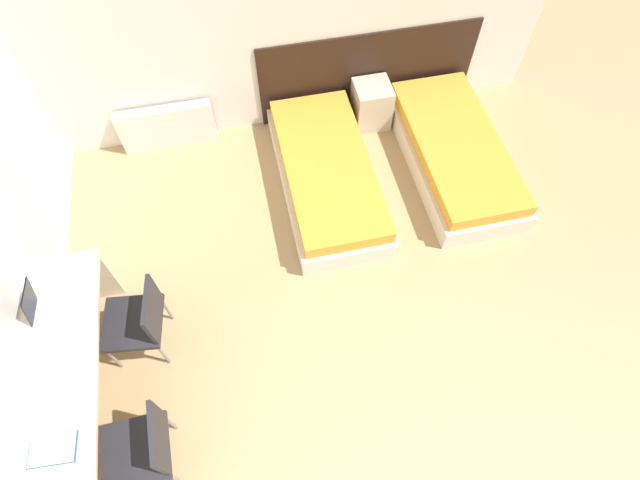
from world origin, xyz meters
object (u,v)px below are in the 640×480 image
at_px(laptop, 49,307).
at_px(nightstand, 371,104).
at_px(chair_near_laptop, 139,320).
at_px(bed_near_window, 327,174).
at_px(bed_near_door, 454,153).
at_px(chair_near_notebook, 143,448).

bearing_deg(laptop, nightstand, 38.43).
bearing_deg(chair_near_laptop, bed_near_window, 43.37).
distance_m(bed_near_door, chair_near_laptop, 3.48).
relative_size(bed_near_door, chair_near_laptop, 2.40).
height_order(chair_near_laptop, laptop, laptop).
xyz_separation_m(chair_near_notebook, laptop, (-0.54, 1.04, 0.34)).
distance_m(bed_near_door, chair_near_notebook, 3.96).
distance_m(nightstand, chair_near_notebook, 4.01).
xyz_separation_m(chair_near_laptop, chair_near_notebook, (0.00, -0.97, 0.00)).
bearing_deg(chair_near_notebook, bed_near_window, 49.84).
bearing_deg(laptop, bed_near_door, 22.99).
height_order(bed_near_door, chair_near_notebook, chair_near_notebook).
bearing_deg(bed_near_window, laptop, -151.91).
bearing_deg(bed_near_door, laptop, -161.29).
relative_size(bed_near_window, nightstand, 3.95).
xyz_separation_m(chair_near_laptop, laptop, (-0.54, 0.07, 0.34)).
relative_size(bed_near_window, bed_near_door, 1.00).
bearing_deg(chair_near_notebook, chair_near_laptop, 88.37).
bearing_deg(bed_near_window, chair_near_laptop, -143.94).
relative_size(nightstand, chair_near_notebook, 0.61).
height_order(nightstand, laptop, laptop).
relative_size(bed_near_door, laptop, 5.51).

